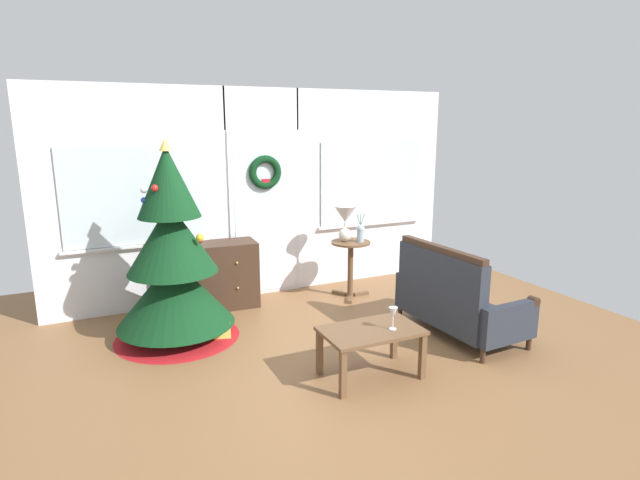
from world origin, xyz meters
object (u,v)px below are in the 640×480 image
(christmas_tree, at_px, (173,265))
(dresser_cabinet, at_px, (218,275))
(flower_vase, at_px, (360,232))
(gift_box, at_px, (220,330))
(coffee_table, at_px, (371,336))
(table_lamp, at_px, (345,219))
(settee_sofa, at_px, (454,300))
(wine_glass, at_px, (393,313))
(side_table, at_px, (351,258))

(christmas_tree, distance_m, dresser_cabinet, 0.99)
(flower_vase, height_order, gift_box, flower_vase)
(dresser_cabinet, bearing_deg, coffee_table, -71.86)
(table_lamp, bearing_deg, settee_sofa, -73.77)
(wine_glass, distance_m, gift_box, 1.88)
(side_table, distance_m, table_lamp, 0.50)
(dresser_cabinet, xyz_separation_m, table_lamp, (1.51, -0.32, 0.61))
(side_table, relative_size, gift_box, 4.05)
(flower_vase, xyz_separation_m, gift_box, (-1.90, -0.48, -0.74))
(gift_box, bearing_deg, wine_glass, -51.81)
(flower_vase, height_order, coffee_table, flower_vase)
(settee_sofa, bearing_deg, wine_glass, -155.32)
(settee_sofa, xyz_separation_m, coffee_table, (-1.22, -0.40, -0.01))
(flower_vase, bearing_deg, dresser_cabinet, 165.97)
(dresser_cabinet, relative_size, side_table, 1.29)
(side_table, bearing_deg, gift_box, -163.30)
(settee_sofa, xyz_separation_m, side_table, (-0.38, 1.48, 0.13))
(dresser_cabinet, height_order, flower_vase, flower_vase)
(coffee_table, relative_size, wine_glass, 4.34)
(table_lamp, bearing_deg, side_table, -33.69)
(settee_sofa, relative_size, wine_glass, 7.16)
(dresser_cabinet, height_order, wine_glass, dresser_cabinet)
(flower_vase, relative_size, coffee_table, 0.41)
(christmas_tree, relative_size, wine_glass, 10.26)
(settee_sofa, relative_size, coffee_table, 1.65)
(table_lamp, relative_size, coffee_table, 0.52)
(settee_sofa, height_order, coffee_table, settee_sofa)
(christmas_tree, height_order, settee_sofa, christmas_tree)
(settee_sofa, height_order, side_table, settee_sofa)
(side_table, bearing_deg, christmas_tree, -171.54)
(wine_glass, bearing_deg, christmas_tree, 132.59)
(table_lamp, distance_m, coffee_table, 2.17)
(flower_vase, xyz_separation_m, coffee_table, (-0.94, -1.83, -0.46))
(table_lamp, relative_size, wine_glass, 2.26)
(dresser_cabinet, distance_m, coffee_table, 2.36)
(christmas_tree, bearing_deg, coffee_table, -49.17)
(settee_sofa, bearing_deg, table_lamp, 106.23)
(dresser_cabinet, bearing_deg, table_lamp, -11.88)
(wine_glass, xyz_separation_m, gift_box, (-1.12, 1.43, -0.49))
(side_table, bearing_deg, wine_glass, -108.95)
(table_lamp, xyz_separation_m, flower_vase, (0.16, -0.10, -0.17))
(gift_box, bearing_deg, settee_sofa, -23.34)
(wine_glass, bearing_deg, table_lamp, 72.95)
(christmas_tree, height_order, gift_box, christmas_tree)
(wine_glass, bearing_deg, flower_vase, 67.87)
(dresser_cabinet, xyz_separation_m, flower_vase, (1.67, -0.42, 0.44))
(wine_glass, bearing_deg, coffee_table, 153.15)
(dresser_cabinet, distance_m, settee_sofa, 2.69)
(dresser_cabinet, relative_size, wine_glass, 4.75)
(table_lamp, relative_size, flower_vase, 1.26)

